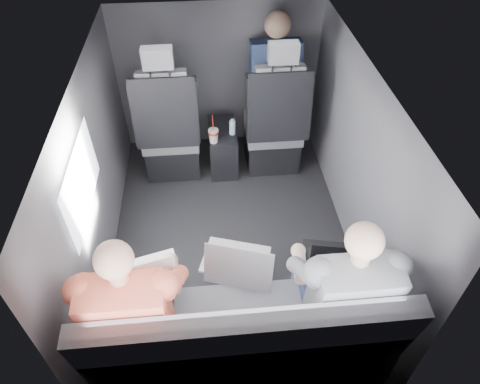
{
  "coord_description": "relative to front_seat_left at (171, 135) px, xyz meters",
  "views": [
    {
      "loc": [
        -0.13,
        -2.23,
        2.56
      ],
      "look_at": [
        0.07,
        -0.05,
        0.51
      ],
      "focal_mm": 32.0,
      "sensor_mm": 36.0,
      "label": 1
    }
  ],
  "objects": [
    {
      "name": "rear_bench",
      "position": [
        0.45,
        -1.9,
        -0.09
      ],
      "size": [
        1.6,
        0.57,
        0.92
      ],
      "color": "slate",
      "rests_on": "floor"
    },
    {
      "name": "panel_front",
      "position": [
        0.45,
        0.46,
        0.27
      ],
      "size": [
        1.8,
        0.02,
        1.35
      ],
      "primitive_type": "cube",
      "color": "#56565B",
      "rests_on": "floor"
    },
    {
      "name": "center_console",
      "position": [
        0.45,
        0.04,
        -0.2
      ],
      "size": [
        0.24,
        0.48,
        0.41
      ],
      "color": "black",
      "rests_on": "floor"
    },
    {
      "name": "panel_back",
      "position": [
        0.45,
        -2.14,
        0.27
      ],
      "size": [
        1.8,
        0.02,
        1.35
      ],
      "primitive_type": "cube",
      "color": "#56565B",
      "rests_on": "floor"
    },
    {
      "name": "laptop_black",
      "position": [
        0.98,
        -1.62,
        0.23
      ],
      "size": [
        0.36,
        0.35,
        0.23
      ],
      "color": "black",
      "rests_on": "passenger_rear_right"
    },
    {
      "name": "water_bottle",
      "position": [
        0.53,
        -0.05,
        0.07
      ],
      "size": [
        0.05,
        0.05,
        0.15
      ],
      "color": "#A0BCD9",
      "rests_on": "center_console"
    },
    {
      "name": "laptop_silver",
      "position": [
        0.43,
        -1.6,
        0.24
      ],
      "size": [
        0.43,
        0.43,
        0.26
      ],
      "color": "#B2B2B7",
      "rests_on": "rear_bench"
    },
    {
      "name": "soda_cup",
      "position": [
        0.37,
        -0.14,
        0.07
      ],
      "size": [
        0.09,
        0.09,
        0.27
      ],
      "color": "white",
      "rests_on": "center_console"
    },
    {
      "name": "panel_right",
      "position": [
        1.35,
        -0.84,
        0.27
      ],
      "size": [
        0.02,
        2.6,
        1.35
      ],
      "primitive_type": "cube",
      "color": "#56565B",
      "rests_on": "floor"
    },
    {
      "name": "seatbelt",
      "position": [
        0.9,
        -0.17,
        0.4
      ],
      "size": [
        0.35,
        0.11,
        0.59
      ],
      "primitive_type": "cube",
      "rotation": [
        -0.14,
        0.49,
        0.0
      ],
      "color": "black",
      "rests_on": "front_seat_right"
    },
    {
      "name": "panel_left",
      "position": [
        -0.45,
        -0.84,
        0.27
      ],
      "size": [
        0.02,
        2.6,
        1.35
      ],
      "primitive_type": "cube",
      "color": "#56565B",
      "rests_on": "floor"
    },
    {
      "name": "passenger_rear_left",
      "position": [
        -0.11,
        -1.81,
        0.22
      ],
      "size": [
        0.49,
        0.61,
        1.21
      ],
      "color": "#38373D",
      "rests_on": "rear_bench"
    },
    {
      "name": "side_window",
      "position": [
        -0.43,
        -1.14,
        0.5
      ],
      "size": [
        0.02,
        0.75,
        0.42
      ],
      "primitive_type": "cube",
      "color": "white",
      "rests_on": "panel_left"
    },
    {
      "name": "front_seat_left",
      "position": [
        0.0,
        0.0,
        0.0
      ],
      "size": [
        0.52,
        0.58,
        1.26
      ],
      "color": "black",
      "rests_on": "floor"
    },
    {
      "name": "passenger_rear_right",
      "position": [
        0.97,
        -1.81,
        0.23
      ],
      "size": [
        0.5,
        0.62,
        1.22
      ],
      "color": "navy",
      "rests_on": "rear_bench"
    },
    {
      "name": "front_seat_right",
      "position": [
        0.9,
        0.0,
        0.0
      ],
      "size": [
        0.52,
        0.58,
        1.26
      ],
      "color": "black",
      "rests_on": "floor"
    },
    {
      "name": "laptop_white",
      "position": [
        -0.06,
        -1.66,
        0.24
      ],
      "size": [
        0.4,
        0.41,
        0.26
      ],
      "color": "white",
      "rests_on": "passenger_rear_left"
    },
    {
      "name": "ceiling",
      "position": [
        0.45,
        -0.84,
        0.95
      ],
      "size": [
        2.6,
        2.6,
        0.0
      ],
      "primitive_type": "plane",
      "rotation": [
        3.14,
        0.0,
        0.0
      ],
      "color": "#B2B2AD",
      "rests_on": "panel_back"
    },
    {
      "name": "passenger_front_right",
      "position": [
        0.93,
        0.26,
        0.36
      ],
      "size": [
        0.43,
        0.43,
        0.9
      ],
      "color": "navy",
      "rests_on": "front_seat_right"
    },
    {
      "name": "floor",
      "position": [
        0.45,
        -0.84,
        -0.4
      ],
      "size": [
        2.6,
        2.6,
        0.0
      ],
      "primitive_type": "plane",
      "color": "black",
      "rests_on": "ground"
    }
  ]
}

